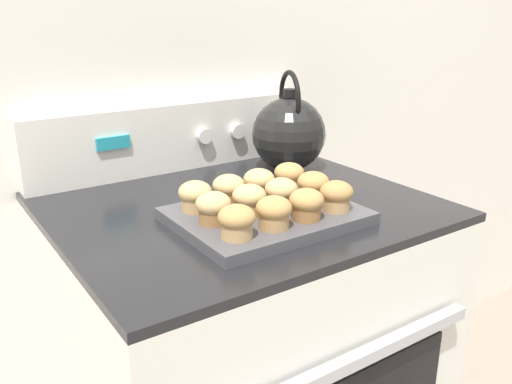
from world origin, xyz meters
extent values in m
cube|color=white|center=(0.00, 0.71, 1.20)|extent=(8.00, 0.05, 2.40)
cube|color=white|center=(0.00, 0.35, 0.44)|extent=(0.75, 0.66, 0.89)
cube|color=#B2B2B7|center=(0.00, 0.00, 0.72)|extent=(0.60, 0.02, 0.02)
cube|color=black|center=(0.00, 0.35, 0.89)|extent=(0.75, 0.66, 0.02)
cube|color=white|center=(0.00, 0.65, 0.99)|extent=(0.74, 0.05, 0.17)
cube|color=teal|center=(-0.17, 0.62, 1.00)|extent=(0.08, 0.01, 0.03)
cylinder|color=white|center=(0.07, 0.62, 0.99)|extent=(0.04, 0.02, 0.04)
cylinder|color=white|center=(0.17, 0.62, 0.99)|extent=(0.04, 0.02, 0.04)
cylinder|color=white|center=(0.26, 0.62, 0.99)|extent=(0.04, 0.02, 0.04)
cube|color=#4C4C51|center=(-0.01, 0.23, 0.91)|extent=(0.34, 0.27, 0.02)
cylinder|color=tan|center=(-0.13, 0.15, 0.94)|extent=(0.05, 0.05, 0.03)
ellipsoid|color=tan|center=(-0.13, 0.15, 0.96)|extent=(0.06, 0.06, 0.04)
cylinder|color=tan|center=(-0.05, 0.15, 0.94)|extent=(0.05, 0.05, 0.03)
ellipsoid|color=tan|center=(-0.05, 0.15, 0.96)|extent=(0.06, 0.06, 0.04)
cylinder|color=olive|center=(0.02, 0.15, 0.94)|extent=(0.05, 0.05, 0.03)
ellipsoid|color=tan|center=(0.02, 0.15, 0.96)|extent=(0.06, 0.06, 0.04)
cylinder|color=tan|center=(0.10, 0.16, 0.94)|extent=(0.05, 0.05, 0.03)
ellipsoid|color=#B2844C|center=(0.10, 0.16, 0.96)|extent=(0.06, 0.06, 0.04)
cylinder|color=olive|center=(-0.13, 0.23, 0.94)|extent=(0.05, 0.05, 0.03)
ellipsoid|color=tan|center=(-0.13, 0.23, 0.96)|extent=(0.06, 0.06, 0.04)
cylinder|color=#A37A4C|center=(-0.05, 0.23, 0.94)|extent=(0.05, 0.05, 0.03)
ellipsoid|color=tan|center=(-0.05, 0.23, 0.96)|extent=(0.06, 0.06, 0.04)
cylinder|color=#A37A4C|center=(0.02, 0.23, 0.94)|extent=(0.05, 0.05, 0.03)
ellipsoid|color=tan|center=(0.02, 0.23, 0.96)|extent=(0.06, 0.06, 0.04)
cylinder|color=tan|center=(0.10, 0.23, 0.94)|extent=(0.05, 0.05, 0.03)
ellipsoid|color=tan|center=(0.10, 0.23, 0.96)|extent=(0.06, 0.06, 0.04)
cylinder|color=tan|center=(-0.12, 0.31, 0.94)|extent=(0.05, 0.05, 0.03)
ellipsoid|color=tan|center=(-0.12, 0.31, 0.96)|extent=(0.06, 0.06, 0.04)
cylinder|color=olive|center=(-0.05, 0.31, 0.94)|extent=(0.05, 0.05, 0.03)
ellipsoid|color=tan|center=(-0.05, 0.31, 0.96)|extent=(0.06, 0.06, 0.04)
cylinder|color=#A37A4C|center=(0.02, 0.31, 0.94)|extent=(0.05, 0.05, 0.03)
ellipsoid|color=tan|center=(0.02, 0.31, 0.96)|extent=(0.06, 0.06, 0.04)
cylinder|color=tan|center=(0.10, 0.31, 0.94)|extent=(0.05, 0.05, 0.03)
ellipsoid|color=tan|center=(0.10, 0.31, 0.96)|extent=(0.06, 0.06, 0.04)
sphere|color=black|center=(0.23, 0.49, 0.99)|extent=(0.18, 0.18, 0.18)
cylinder|color=black|center=(0.23, 0.49, 1.10)|extent=(0.03, 0.03, 0.02)
cone|color=black|center=(0.26, 0.57, 1.02)|extent=(0.07, 0.10, 0.07)
torus|color=black|center=(0.23, 0.49, 1.08)|extent=(0.06, 0.14, 0.14)
camera|label=1|loc=(-0.57, -0.56, 1.29)|focal=38.00mm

